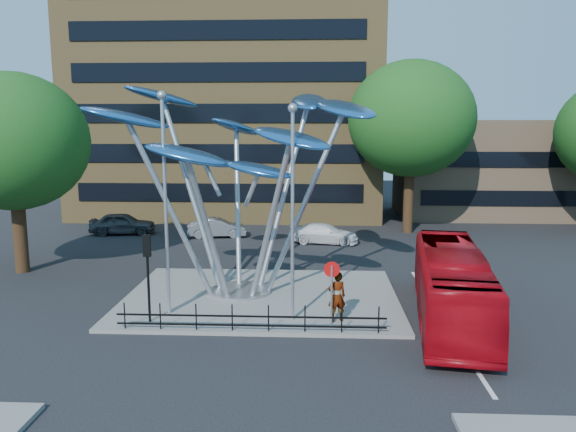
# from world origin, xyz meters

# --- Properties ---
(ground) EXTENTS (120.00, 120.00, 0.00)m
(ground) POSITION_xyz_m (0.00, 0.00, 0.00)
(ground) COLOR black
(ground) RESTS_ON ground
(traffic_island) EXTENTS (12.00, 9.00, 0.15)m
(traffic_island) POSITION_xyz_m (-1.00, 6.00, 0.07)
(traffic_island) COLOR slate
(traffic_island) RESTS_ON ground
(brick_tower) EXTENTS (25.00, 15.00, 30.00)m
(brick_tower) POSITION_xyz_m (-6.00, 32.00, 15.00)
(brick_tower) COLOR olive
(brick_tower) RESTS_ON ground
(low_building_near) EXTENTS (15.00, 8.00, 8.00)m
(low_building_near) POSITION_xyz_m (16.00, 30.00, 4.00)
(low_building_near) COLOR tan
(low_building_near) RESTS_ON ground
(tree_right) EXTENTS (8.80, 8.80, 12.11)m
(tree_right) POSITION_xyz_m (8.00, 22.00, 8.04)
(tree_right) COLOR black
(tree_right) RESTS_ON ground
(tree_left) EXTENTS (7.60, 7.60, 10.32)m
(tree_left) POSITION_xyz_m (-14.00, 10.00, 6.79)
(tree_left) COLOR black
(tree_left) RESTS_ON ground
(leaf_sculpture) EXTENTS (12.72, 9.54, 9.51)m
(leaf_sculpture) POSITION_xyz_m (-2.07, 6.68, 6.87)
(leaf_sculpture) COLOR #9EA0A5
(leaf_sculpture) RESTS_ON traffic_island
(street_lamp_left) EXTENTS (0.36, 0.36, 8.80)m
(street_lamp_left) POSITION_xyz_m (-4.50, 3.50, 5.36)
(street_lamp_left) COLOR #9EA0A5
(street_lamp_left) RESTS_ON traffic_island
(street_lamp_right) EXTENTS (0.36, 0.36, 8.30)m
(street_lamp_right) POSITION_xyz_m (0.50, 3.00, 5.09)
(street_lamp_right) COLOR #9EA0A5
(street_lamp_right) RESTS_ON traffic_island
(traffic_light_island) EXTENTS (0.28, 0.18, 3.42)m
(traffic_light_island) POSITION_xyz_m (-5.00, 2.50, 2.61)
(traffic_light_island) COLOR black
(traffic_light_island) RESTS_ON traffic_island
(no_entry_sign_island) EXTENTS (0.60, 0.10, 2.45)m
(no_entry_sign_island) POSITION_xyz_m (2.00, 2.52, 1.82)
(no_entry_sign_island) COLOR #9EA0A5
(no_entry_sign_island) RESTS_ON traffic_island
(pedestrian_railing_front) EXTENTS (10.00, 0.06, 1.00)m
(pedestrian_railing_front) POSITION_xyz_m (-1.00, 1.70, 0.55)
(pedestrian_railing_front) COLOR black
(pedestrian_railing_front) RESTS_ON traffic_island
(red_bus) EXTENTS (3.90, 10.66, 2.90)m
(red_bus) POSITION_xyz_m (6.71, 3.54, 1.45)
(red_bus) COLOR #AE0811
(red_bus) RESTS_ON ground
(pedestrian) EXTENTS (0.82, 0.65, 1.98)m
(pedestrian) POSITION_xyz_m (2.21, 2.89, 1.14)
(pedestrian) COLOR gray
(pedestrian) RESTS_ON traffic_island
(parked_car_left) EXTENTS (4.70, 2.39, 1.53)m
(parked_car_left) POSITION_xyz_m (-12.21, 20.38, 0.77)
(parked_car_left) COLOR #3D4044
(parked_car_left) RESTS_ON ground
(parked_car_mid) EXTENTS (4.15, 1.97, 1.31)m
(parked_car_mid) POSITION_xyz_m (-5.38, 19.65, 0.66)
(parked_car_mid) COLOR #96979C
(parked_car_mid) RESTS_ON ground
(parked_car_right) EXTENTS (4.61, 2.41, 1.27)m
(parked_car_right) POSITION_xyz_m (1.99, 18.00, 0.64)
(parked_car_right) COLOR white
(parked_car_right) RESTS_ON ground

